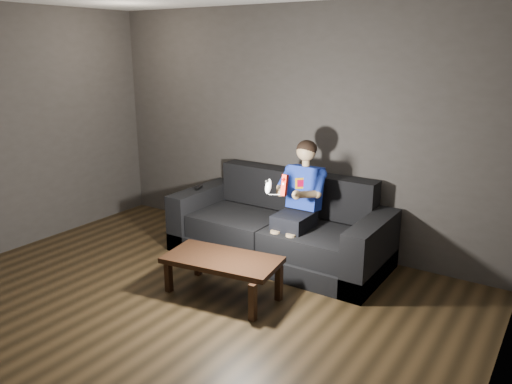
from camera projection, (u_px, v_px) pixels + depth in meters
The scene contains 9 objects.
floor at pixel (135, 334), 4.04m from camera, with size 5.00×5.00×0.00m, color black.
back_wall at pixel (291, 128), 5.66m from camera, with size 5.00×0.04×2.70m, color #35312E.
right_wall at pixel (492, 243), 2.34m from camera, with size 0.04×5.00×2.70m, color #35312E.
sofa at pixel (280, 232), 5.44m from camera, with size 2.35×1.01×0.91m.
child at pixel (300, 195), 5.12m from camera, with size 0.50×0.62×1.24m.
wii_remote_red at pixel (284, 185), 4.62m from camera, with size 0.05×0.07×0.20m.
nunchuk_white at pixel (268, 186), 4.73m from camera, with size 0.07×0.10×0.16m.
wii_remote_black at pixel (199, 188), 5.83m from camera, with size 0.08×0.16×0.03m.
coffee_table at pixel (222, 263), 4.58m from camera, with size 1.12×0.68×0.38m.
Camera 1 is at (2.78, -2.43, 2.23)m, focal length 35.00 mm.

